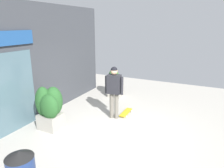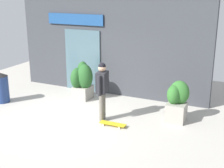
# 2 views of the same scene
# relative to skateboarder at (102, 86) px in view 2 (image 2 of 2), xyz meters

# --- Properties ---
(ground_plane) EXTENTS (12.00, 12.00, 0.00)m
(ground_plane) POSITION_rel_skateboarder_xyz_m (-0.87, -0.50, -1.04)
(ground_plane) COLOR #B2ADA3
(building_facade) EXTENTS (7.03, 0.31, 3.59)m
(building_facade) POSITION_rel_skateboarder_xyz_m (-0.91, 2.33, 0.74)
(building_facade) COLOR #383A3F
(building_facade) RESTS_ON ground_plane
(skateboarder) EXTENTS (0.31, 0.59, 1.70)m
(skateboarder) POSITION_rel_skateboarder_xyz_m (0.00, 0.00, 0.00)
(skateboarder) COLOR #666056
(skateboarder) RESTS_ON ground_plane
(skateboard) EXTENTS (0.76, 0.27, 0.08)m
(skateboard) POSITION_rel_skateboarder_xyz_m (0.44, -0.24, -0.98)
(skateboard) COLOR gold
(skateboard) RESTS_ON ground_plane
(planter_box_left) EXTENTS (0.61, 0.58, 1.18)m
(planter_box_left) POSITION_rel_skateboarder_xyz_m (1.91, 0.89, -0.42)
(planter_box_left) COLOR gray
(planter_box_left) RESTS_ON ground_plane
(planter_box_right) EXTENTS (0.73, 0.80, 1.27)m
(planter_box_right) POSITION_rel_skateboarder_xyz_m (-1.45, 1.35, -0.36)
(planter_box_right) COLOR gray
(planter_box_right) RESTS_ON ground_plane
(trash_bin) EXTENTS (0.46, 0.46, 1.01)m
(trash_bin) POSITION_rel_skateboarder_xyz_m (-3.69, -0.07, -0.53)
(trash_bin) COLOR navy
(trash_bin) RESTS_ON ground_plane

